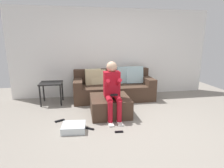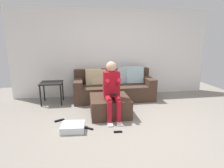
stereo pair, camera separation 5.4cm
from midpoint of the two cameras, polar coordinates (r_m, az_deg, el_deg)
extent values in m
plane|color=gray|center=(3.36, 7.77, -14.57)|extent=(7.35, 7.35, 0.00)
cube|color=white|center=(5.28, 0.76, 9.69)|extent=(5.66, 0.10, 2.45)
cube|color=#473326|center=(4.97, 0.92, -2.53)|extent=(2.13, 0.87, 0.40)
cube|color=#473326|center=(5.19, 0.31, 2.69)|extent=(2.13, 0.22, 0.39)
cube|color=#473326|center=(4.83, -10.32, 0.37)|extent=(0.22, 0.87, 0.18)
cube|color=#473326|center=(5.14, 11.47, 1.13)|extent=(0.22, 0.87, 0.18)
cube|color=beige|center=(4.94, -5.57, 2.27)|extent=(0.44, 0.19, 0.43)
cube|color=beige|center=(4.96, -3.99, 2.20)|extent=(0.41, 0.20, 0.41)
cube|color=silver|center=(5.13, 7.49, 2.92)|extent=(0.49, 0.25, 0.49)
cube|color=silver|center=(5.09, 4.53, 2.83)|extent=(0.47, 0.15, 0.47)
cube|color=#473326|center=(3.97, -0.36, -6.82)|extent=(0.82, 0.83, 0.39)
cube|color=red|center=(3.72, 0.19, 0.05)|extent=(0.33, 0.22, 0.51)
sphere|color=#D8AD8C|center=(3.66, 0.20, 5.46)|extent=(0.22, 0.22, 0.22)
cylinder|color=red|center=(3.61, -0.76, -4.62)|extent=(0.11, 0.36, 0.11)
cylinder|color=red|center=(3.52, -0.33, -8.79)|extent=(0.10, 0.10, 0.42)
cube|color=white|center=(3.55, -0.17, -12.52)|extent=(0.10, 0.22, 0.03)
cylinder|color=red|center=(3.58, -1.33, -0.05)|extent=(0.08, 0.34, 0.27)
cylinder|color=red|center=(3.64, 2.04, -4.48)|extent=(0.11, 0.36, 0.11)
cylinder|color=red|center=(3.54, 2.57, -8.61)|extent=(0.10, 0.10, 0.42)
cube|color=white|center=(3.58, 2.73, -12.31)|extent=(0.10, 0.22, 0.03)
cylinder|color=red|center=(3.62, 2.32, 0.25)|extent=(0.08, 0.32, 0.26)
cube|color=black|center=(3.51, 0.89, -3.45)|extent=(0.14, 0.06, 0.03)
cube|color=silver|center=(3.39, -11.76, -13.25)|extent=(0.44, 0.39, 0.13)
cube|color=black|center=(4.81, -18.29, 0.35)|extent=(0.54, 0.49, 0.03)
cylinder|color=black|center=(4.72, -21.35, -3.62)|extent=(0.04, 0.04, 0.52)
cylinder|color=black|center=(4.64, -15.50, -3.46)|extent=(0.04, 0.04, 0.52)
cylinder|color=black|center=(5.12, -20.36, -2.21)|extent=(0.04, 0.04, 0.52)
cylinder|color=black|center=(5.05, -14.98, -2.05)|extent=(0.04, 0.04, 0.52)
cube|color=black|center=(3.29, 2.38, -14.85)|extent=(0.15, 0.05, 0.02)
cube|color=black|center=(3.43, -6.97, -13.74)|extent=(0.18, 0.14, 0.02)
cube|color=black|center=(3.85, -15.88, -11.00)|extent=(0.20, 0.14, 0.02)
camera|label=1|loc=(0.03, -89.64, 0.09)|focal=28.96mm
camera|label=2|loc=(0.03, 90.36, -0.09)|focal=28.96mm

